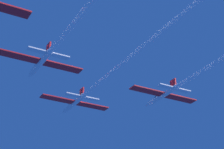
{
  "coord_description": "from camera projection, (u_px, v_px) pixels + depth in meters",
  "views": [
    {
      "loc": [
        -34.33,
        -78.83,
        -35.49
      ],
      "look_at": [
        -0.04,
        -16.29,
        0.15
      ],
      "focal_mm": 67.06,
      "sensor_mm": 36.0,
      "label": 1
    }
  ],
  "objects": [
    {
      "name": "jet_left_wing",
      "position": [
        84.0,
        10.0,
        61.62
      ],
      "size": [
        15.76,
        60.08,
        2.61
      ],
      "color": "white"
    },
    {
      "name": "jet_lead",
      "position": [
        121.0,
        65.0,
        76.21
      ],
      "size": [
        15.76,
        64.19,
        2.61
      ],
      "color": "white"
    },
    {
      "name": "jet_right_wing",
      "position": [
        223.0,
        59.0,
        73.56
      ],
      "size": [
        15.76,
        59.19,
        2.61
      ],
      "color": "white"
    }
  ]
}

